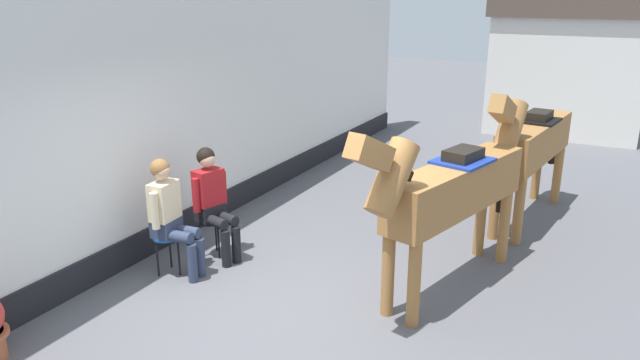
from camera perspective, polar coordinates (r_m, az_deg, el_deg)
name	(u,v)px	position (r m, az deg, el deg)	size (l,w,h in m)	color
ground_plane	(401,219)	(8.68, 7.86, -3.72)	(40.00, 40.00, 0.00)	#56565B
pub_facade_wall	(189,117)	(8.19, -12.53, 5.96)	(0.34, 14.00, 3.40)	white
distant_cottage	(571,53)	(14.85, 23.02, 11.22)	(3.40, 2.60, 3.50)	silver
seated_visitor_near	(170,212)	(6.91, -14.28, -2.98)	(0.61, 0.49, 1.39)	#194C99
seated_visitor_far	(212,198)	(7.25, -10.33, -1.71)	(0.61, 0.48, 1.39)	black
saddled_horse_near	(450,191)	(6.36, 12.39, -1.01)	(1.04, 2.93, 2.06)	#9E6B38
saddled_horse_far	(532,143)	(8.66, 19.72, 3.37)	(0.72, 2.99, 2.06)	#9E6B38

